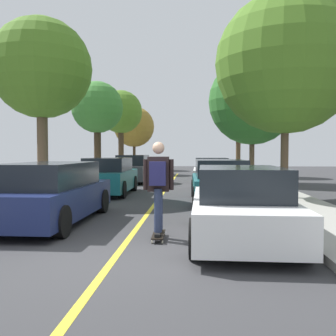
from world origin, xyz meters
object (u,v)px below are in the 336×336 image
at_px(street_tree_left_far, 121,112).
at_px(skateboard, 158,235).
at_px(parked_car_left_far, 133,169).
at_px(parked_car_right_far, 211,172).
at_px(street_tree_left_nearest, 42,69).
at_px(street_tree_left_farthest, 134,127).
at_px(street_tree_left_near, 97,108).
at_px(parked_car_left_nearest, 50,193).
at_px(street_tree_right_nearest, 286,64).
at_px(parked_car_left_near, 109,177).
at_px(parked_car_right_near, 220,181).
at_px(skateboarder, 158,182).
at_px(street_tree_right_far, 239,107).
at_px(parked_car_right_nearest, 240,204).
at_px(street_tree_right_near, 252,101).

xyz_separation_m(street_tree_left_far, skateboard, (4.88, -21.71, -4.62)).
xyz_separation_m(parked_car_left_far, parked_car_right_far, (4.25, -1.78, -0.05)).
relative_size(street_tree_left_nearest, street_tree_left_farthest, 1.11).
distance_m(parked_car_right_far, street_tree_left_near, 7.80).
distance_m(parked_car_left_nearest, street_tree_right_nearest, 8.73).
xyz_separation_m(parked_car_right_far, street_tree_right_nearest, (2.18, -5.99, 3.95)).
bearing_deg(street_tree_right_nearest, street_tree_left_far, 118.64).
xyz_separation_m(street_tree_left_farthest, street_tree_right_nearest, (8.62, -22.28, 0.58)).
xyz_separation_m(parked_car_left_near, street_tree_left_far, (-2.18, 14.03, 4.01)).
relative_size(parked_car_left_far, street_tree_left_nearest, 0.67).
relative_size(parked_car_left_nearest, parked_car_right_far, 1.03).
bearing_deg(street_tree_left_far, parked_car_right_near, -68.14).
bearing_deg(street_tree_left_near, parked_car_right_far, -22.17).
xyz_separation_m(street_tree_left_near, skateboarder, (4.88, -14.57, -3.11)).
xyz_separation_m(parked_car_left_nearest, street_tree_right_nearest, (6.43, 4.42, 3.92)).
bearing_deg(parked_car_left_far, street_tree_left_nearest, -106.86).
bearing_deg(street_tree_left_near, street_tree_right_nearest, -44.97).
relative_size(parked_car_left_far, street_tree_right_nearest, 0.63).
height_order(street_tree_left_near, street_tree_right_far, street_tree_right_far).
relative_size(street_tree_left_farthest, street_tree_right_far, 0.92).
xyz_separation_m(parked_car_left_far, street_tree_right_far, (6.43, 5.59, 4.01)).
bearing_deg(street_tree_left_near, parked_car_left_near, -72.35).
bearing_deg(parked_car_left_nearest, street_tree_left_far, 96.17).
xyz_separation_m(parked_car_right_nearest, street_tree_left_far, (-6.43, 21.58, 4.04)).
bearing_deg(skateboarder, street_tree_left_far, 102.65).
distance_m(parked_car_left_near, skateboarder, 8.18).
relative_size(parked_car_left_near, parked_car_right_far, 0.93).
relative_size(street_tree_left_near, skateboard, 6.63).
height_order(skateboard, skateboarder, skateboarder).
distance_m(parked_car_right_near, street_tree_left_farthest, 23.68).
height_order(street_tree_left_near, street_tree_left_far, street_tree_left_far).
distance_m(street_tree_left_nearest, street_tree_left_farthest, 21.73).
height_order(street_tree_right_nearest, skateboard, street_tree_right_nearest).
height_order(parked_car_left_near, skateboarder, skateboarder).
relative_size(parked_car_right_near, street_tree_left_nearest, 0.67).
relative_size(parked_car_right_nearest, skateboard, 5.10).
height_order(parked_car_right_nearest, street_tree_left_near, street_tree_left_near).
xyz_separation_m(parked_car_right_far, street_tree_right_near, (2.18, 1.21, 3.66)).
distance_m(street_tree_left_farthest, street_tree_right_far, 12.43).
distance_m(street_tree_right_nearest, street_tree_right_far, 13.35).
bearing_deg(skateboarder, parked_car_left_nearest, 150.15).
bearing_deg(skateboard, parked_car_right_near, 74.66).
xyz_separation_m(street_tree_left_nearest, street_tree_left_farthest, (0.00, 21.72, -0.66)).
distance_m(parked_car_left_nearest, street_tree_left_near, 13.66).
bearing_deg(skateboard, street_tree_right_near, 74.11).
xyz_separation_m(parked_car_left_nearest, skateboard, (2.70, -1.51, -0.62)).
xyz_separation_m(street_tree_left_nearest, skateboarder, (4.88, -6.53, -3.61)).
bearing_deg(street_tree_right_near, skateboarder, -105.85).
bearing_deg(skateboarder, skateboard, 91.33).
bearing_deg(parked_car_right_nearest, street_tree_right_far, 83.50).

